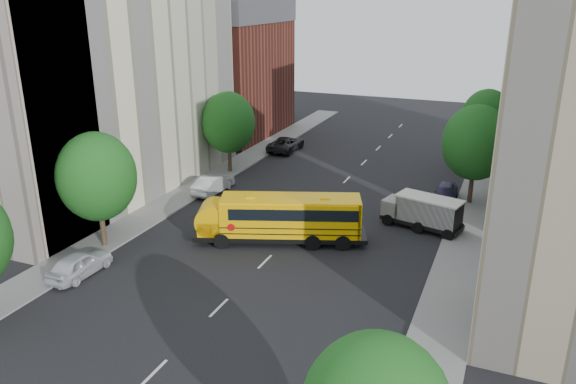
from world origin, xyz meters
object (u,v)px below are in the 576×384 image
Objects in this scene: school_bus at (279,216)px; parked_car_2 at (286,144)px; street_tree_2 at (228,123)px; street_tree_5 at (487,118)px; parked_car_0 at (80,264)px; street_tree_1 at (97,177)px; safari_truck at (423,212)px; parked_car_5 at (459,154)px; parked_car_4 at (445,193)px; street_tree_4 at (476,143)px; parked_car_1 at (213,184)px.

parked_car_2 is at bearing 91.14° from school_bus.
street_tree_2 is 25.06m from street_tree_5.
parked_car_0 is at bearing 89.96° from parked_car_2.
street_tree_5 is (22.00, 30.00, -0.25)m from street_tree_1.
street_tree_5 reaches higher than parked_car_0.
safari_truck is at bearing 138.52° from parked_car_2.
street_tree_1 is 0.66× the size of school_bus.
street_tree_1 reaches higher than parked_car_5.
parked_car_4 is (9.51, 12.36, -1.11)m from school_bus.
safari_truck is at bearing -19.13° from street_tree_2.
street_tree_1 is at bearing -135.07° from safari_truck.
street_tree_4 is 22.45m from parked_car_2.
parked_car_4 is at bearing -98.67° from street_tree_5.
parked_car_0 is at bearing 91.79° from parked_car_1.
safari_truck is 1.38× the size of parked_car_0.
school_bus is 23.61m from parked_car_2.
safari_truck is at bearing -97.91° from parked_car_4.
street_tree_4 reaches higher than parked_car_4.
parked_car_2 is at bearing -171.99° from street_tree_5.
street_tree_1 is 1.67× the size of parked_car_1.
parked_car_2 is (-17.33, 15.88, -0.53)m from safari_truck.
street_tree_2 is at bearing -151.39° from street_tree_5.
street_tree_2 is 20.73m from safari_truck.
school_bus is at bearing -133.98° from parked_car_0.
parked_car_0 is (1.40, -3.89, -4.20)m from street_tree_1.
school_bus reaches higher than parked_car_5.
street_tree_5 is at bearing -8.85° from parked_car_5.
safari_truck reaches higher than parked_car_4.
parked_car_4 is (18.71, 21.48, -0.01)m from parked_car_0.
street_tree_2 is 22.31m from parked_car_0.
parked_car_4 is (18.69, 5.32, -0.04)m from parked_car_1.
parked_car_4 is (-1.89, -0.41, -4.34)m from street_tree_4.
street_tree_2 is 10.23m from parked_car_2.
parked_car_5 reaches higher than parked_car_4.
street_tree_5 is 1.59× the size of parked_car_1.
street_tree_5 is at bearing 90.00° from street_tree_4.
parked_car_1 reaches higher than parked_car_2.
street_tree_2 reaches higher than parked_car_2.
parked_car_1 is (-20.59, -17.73, -3.92)m from street_tree_5.
street_tree_4 is (22.00, 0.00, 0.25)m from street_tree_2.
parked_car_1 is 1.09× the size of parked_car_4.
parked_car_5 reaches higher than parked_car_2.
parked_car_4 is at bearing 32.10° from school_bus.
parked_car_2 is at bearing 155.37° from street_tree_4.
street_tree_5 is 39.86m from parked_car_0.
parked_car_5 is (17.84, 2.94, 0.00)m from parked_car_2.
street_tree_4 is 1.72× the size of parked_car_5.
parked_car_4 is at bearing 41.17° from street_tree_1.
street_tree_4 is 13.04m from parked_car_5.
street_tree_1 is at bearing -140.71° from street_tree_4.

